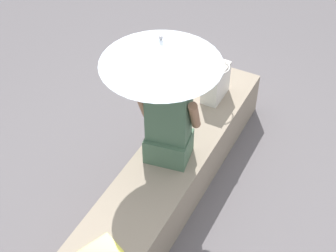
% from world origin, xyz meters
% --- Properties ---
extents(ground_plane, '(14.00, 14.00, 0.00)m').
position_xyz_m(ground_plane, '(0.00, 0.00, 0.00)').
color(ground_plane, '#605B5E').
extents(stone_bench, '(2.83, 0.54, 0.42)m').
position_xyz_m(stone_bench, '(0.00, 0.00, 0.21)').
color(stone_bench, gray).
rests_on(stone_bench, ground).
extents(person_seated, '(0.33, 0.50, 0.90)m').
position_xyz_m(person_seated, '(0.06, 0.02, 0.81)').
color(person_seated, '#47664C').
rests_on(person_seated, stone_bench).
extents(parasol, '(0.88, 0.88, 1.10)m').
position_xyz_m(parasol, '(0.07, 0.09, 1.40)').
color(parasol, '#B7B7BC').
rests_on(parasol, stone_bench).
extents(handbag_black, '(0.31, 0.23, 0.34)m').
position_xyz_m(handbag_black, '(0.92, -0.01, 0.59)').
color(handbag_black, silver).
rests_on(handbag_black, stone_bench).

